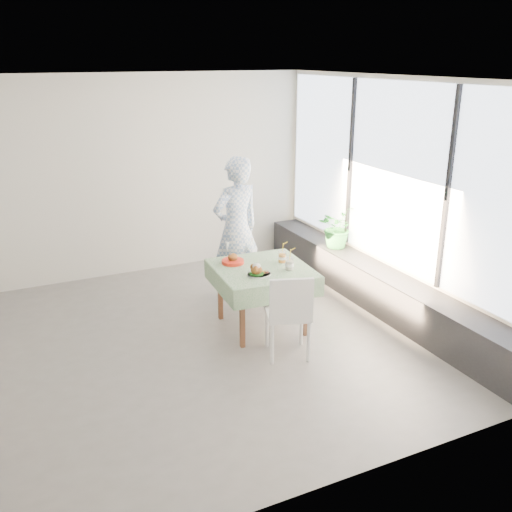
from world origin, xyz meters
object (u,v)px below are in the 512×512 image
potted_plant (336,227)px  cafe_table (262,290)px  main_dish (258,271)px  juice_cup_orange (282,257)px  chair_far (246,285)px  chair_near (288,330)px  diner (236,229)px

potted_plant → cafe_table: bearing=-150.9°
main_dish → juice_cup_orange: juice_cup_orange is taller
potted_plant → main_dish: bearing=-147.9°
cafe_table → potted_plant: size_ratio=1.91×
chair_far → main_dish: size_ratio=2.92×
chair_far → chair_near: chair_near is taller
chair_far → potted_plant: size_ratio=1.39×
diner → juice_cup_orange: bearing=90.0°
diner → potted_plant: (1.47, -0.06, -0.14)m
cafe_table → chair_near: 0.73m
chair_far → chair_near: 1.42m
chair_near → main_dish: (-0.10, 0.51, 0.50)m
diner → potted_plant: diner is taller
main_dish → cafe_table: bearing=53.6°
diner → chair_near: bearing=72.9°
cafe_table → potted_plant: bearing=29.1°
cafe_table → potted_plant: (1.57, 0.87, 0.33)m
diner → juice_cup_orange: diner is taller
main_dish → juice_cup_orange: (0.43, 0.25, 0.02)m
cafe_table → diner: diner is taller
chair_near → juice_cup_orange: bearing=66.5°
chair_near → diner: size_ratio=0.51×
chair_far → juice_cup_orange: juice_cup_orange is taller
chair_far → potted_plant: (1.45, 0.17, 0.54)m
cafe_table → main_dish: bearing=-126.4°
cafe_table → main_dish: (-0.15, -0.20, 0.33)m
chair_far → juice_cup_orange: 0.87m
chair_far → chair_near: (-0.16, -1.41, 0.04)m
diner → main_dish: 1.17m
chair_near → main_dish: size_ratio=3.39×
cafe_table → juice_cup_orange: (0.29, 0.05, 0.35)m
cafe_table → juice_cup_orange: bearing=9.9°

